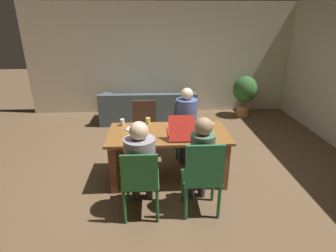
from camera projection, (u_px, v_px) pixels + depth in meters
ground_plane at (168, 177)px, 4.03m from camera, size 20.00×20.00×0.00m
back_wall at (161, 59)px, 6.56m from camera, size 6.47×0.12×2.63m
dining_table at (168, 141)px, 3.81m from camera, size 1.70×0.84×0.73m
chair_0 at (186, 127)px, 4.65m from camera, size 0.39×0.42×0.91m
person_0 at (187, 117)px, 4.44m from camera, size 0.35×0.53×1.19m
chair_1 at (140, 180)px, 3.04m from camera, size 0.43×0.46×0.90m
person_1 at (140, 159)px, 3.10m from camera, size 0.36×0.50×1.19m
chair_2 at (203, 176)px, 3.07m from camera, size 0.45×0.40×0.98m
person_2 at (201, 157)px, 3.14m from camera, size 0.28×0.46×1.22m
chair_3 at (144, 125)px, 4.66m from camera, size 0.44×0.44×0.92m
pizza_box_0 at (180, 131)px, 3.69m from camera, size 0.34×0.52×0.32m
plate_0 at (205, 125)px, 4.01m from camera, size 0.25×0.25×0.01m
plate_1 at (134, 129)px, 3.87m from camera, size 0.23×0.23×0.03m
drinking_glass_0 at (148, 121)px, 4.04m from camera, size 0.07×0.07×0.10m
drinking_glass_1 at (122, 122)px, 3.99m from camera, size 0.07×0.07×0.10m
drinking_glass_2 at (211, 128)px, 3.75m from camera, size 0.08×0.08×0.13m
couch at (148, 110)px, 6.20m from camera, size 2.16×0.83×0.72m
potted_plant at (245, 92)px, 6.40m from camera, size 0.57×0.57×0.99m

